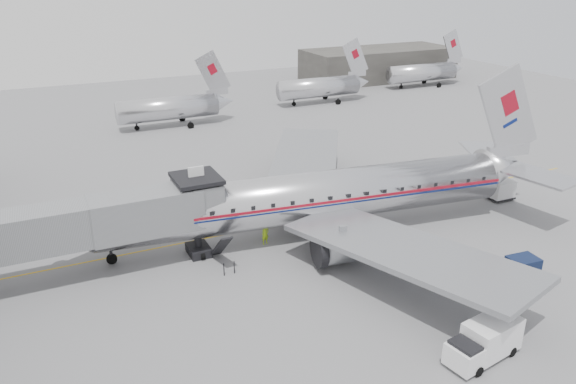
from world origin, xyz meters
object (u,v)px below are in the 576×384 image
object	(u,v)px
airliner	(318,196)
service_van	(484,341)
baggage_cart_navy	(522,268)
ramp_worker	(265,234)
baggage_cart_white	(501,189)

from	to	relation	value
airliner	service_van	size ratio (longest dim) A/B	8.39
airliner	baggage_cart_navy	size ratio (longest dim) A/B	18.29
ramp_worker	baggage_cart_navy	bearing A→B (deg)	-52.35
airliner	ramp_worker	bearing A→B (deg)	-174.18
airliner	baggage_cart_navy	xyz separation A→B (m)	(9.81, -12.90, -2.47)
baggage_cart_navy	baggage_cart_white	size ratio (longest dim) A/B	0.96
service_van	baggage_cart_white	bearing A→B (deg)	33.79
baggage_cart_white	service_van	bearing A→B (deg)	-136.16
service_van	ramp_worker	xyz separation A→B (m)	(-5.66, 18.59, -0.32)
service_van	baggage_cart_white	xyz separation A→B (m)	(18.66, 17.59, -0.19)
airliner	baggage_cart_navy	bearing A→B (deg)	-45.65
airliner	baggage_cart_white	world-z (taller)	airliner
airliner	service_van	bearing A→B (deg)	-80.00
service_van	baggage_cart_navy	distance (m)	10.49
ramp_worker	airliner	bearing A→B (deg)	-11.80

